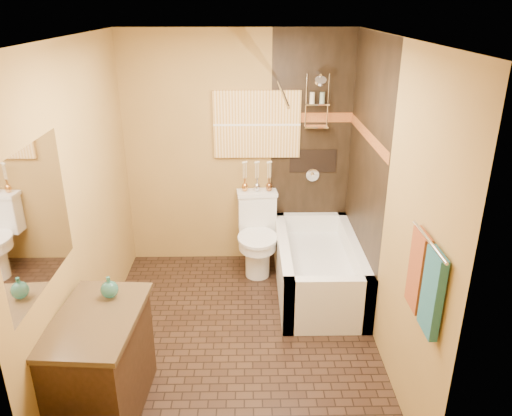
{
  "coord_description": "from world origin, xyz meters",
  "views": [
    {
      "loc": [
        0.11,
        -3.62,
        2.73
      ],
      "look_at": [
        0.17,
        0.4,
        1.06
      ],
      "focal_mm": 35.0,
      "sensor_mm": 36.0,
      "label": 1
    }
  ],
  "objects_px": {
    "sunset_painting": "(257,124)",
    "bathtub": "(318,271)",
    "toilet": "(257,234)",
    "vanity": "(101,364)"
  },
  "relations": [
    {
      "from": "toilet",
      "to": "sunset_painting",
      "type": "bearing_deg",
      "value": 84.78
    },
    {
      "from": "sunset_painting",
      "to": "bathtub",
      "type": "height_order",
      "value": "sunset_painting"
    },
    {
      "from": "bathtub",
      "to": "toilet",
      "type": "relative_size",
      "value": 1.78
    },
    {
      "from": "sunset_painting",
      "to": "toilet",
      "type": "bearing_deg",
      "value": -90.0
    },
    {
      "from": "bathtub",
      "to": "toilet",
      "type": "height_order",
      "value": "toilet"
    },
    {
      "from": "toilet",
      "to": "vanity",
      "type": "xyz_separation_m",
      "value": [
        -1.12,
        -2.02,
        -0.03
      ]
    },
    {
      "from": "bathtub",
      "to": "toilet",
      "type": "distance_m",
      "value": 0.78
    },
    {
      "from": "bathtub",
      "to": "vanity",
      "type": "bearing_deg",
      "value": -137.64
    },
    {
      "from": "vanity",
      "to": "toilet",
      "type": "bearing_deg",
      "value": 64.93
    },
    {
      "from": "toilet",
      "to": "vanity",
      "type": "distance_m",
      "value": 2.31
    }
  ]
}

